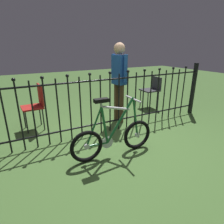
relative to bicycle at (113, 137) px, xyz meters
name	(u,v)px	position (x,y,z in m)	size (l,w,h in m)	color
ground_plane	(126,144)	(0.33, 0.17, -0.30)	(20.00, 20.00, 0.00)	#40622D
iron_fence	(105,102)	(0.25, 0.78, 0.31)	(4.61, 0.07, 1.20)	black
bicycle	(113,137)	(0.00, 0.00, 0.00)	(1.32, 0.40, 0.90)	black
chair_red	(36,103)	(-0.84, 1.57, 0.23)	(0.40, 0.40, 0.88)	black
chair_charcoal	(152,88)	(2.06, 1.62, 0.21)	(0.44, 0.44, 0.80)	black
person_visitor	(119,77)	(0.76, 1.14, 0.68)	(0.22, 0.47, 1.63)	#4C3823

